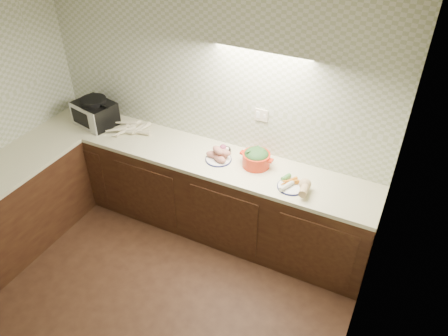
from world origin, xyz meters
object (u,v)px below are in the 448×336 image
at_px(toaster_oven, 95,112).
at_px(parsnip_pile, 125,129).
at_px(onion_bowl, 224,150).
at_px(sweet_potato_plate, 219,155).
at_px(veg_plate, 297,185).
at_px(dutch_oven, 256,158).

relative_size(toaster_oven, parsnip_pile, 1.02).
distance_m(parsnip_pile, onion_bowl, 1.13).
distance_m(parsnip_pile, sweet_potato_plate, 1.13).
relative_size(onion_bowl, veg_plate, 0.43).
relative_size(parsnip_pile, sweet_potato_plate, 1.82).
height_order(parsnip_pile, sweet_potato_plate, sweet_potato_plate).
bearing_deg(sweet_potato_plate, dutch_oven, 10.95).
height_order(toaster_oven, parsnip_pile, toaster_oven).
relative_size(sweet_potato_plate, onion_bowl, 2.01).
relative_size(toaster_oven, veg_plate, 1.60).
bearing_deg(sweet_potato_plate, parsnip_pile, 178.85).
distance_m(dutch_oven, veg_plate, 0.49).
xyz_separation_m(toaster_oven, onion_bowl, (1.50, 0.10, -0.10)).
bearing_deg(toaster_oven, sweet_potato_plate, 11.79).
height_order(sweet_potato_plate, onion_bowl, sweet_potato_plate).
xyz_separation_m(sweet_potato_plate, onion_bowl, (-0.00, 0.12, -0.02)).
bearing_deg(onion_bowl, toaster_oven, -176.26).
bearing_deg(dutch_oven, veg_plate, -17.28).
distance_m(sweet_potato_plate, dutch_oven, 0.37).
height_order(toaster_oven, dutch_oven, toaster_oven).
xyz_separation_m(onion_bowl, dutch_oven, (0.36, -0.05, 0.05)).
bearing_deg(sweet_potato_plate, toaster_oven, 179.17).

